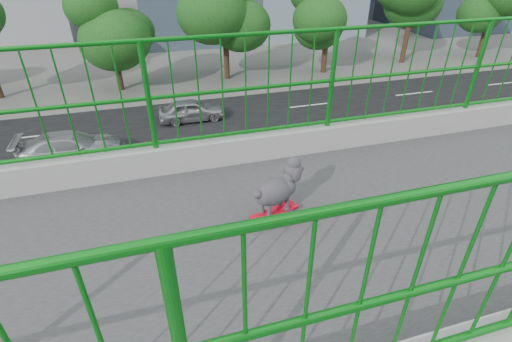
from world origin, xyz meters
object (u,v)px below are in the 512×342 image
at_px(poodle, 278,188).
at_px(car_4, 191,110).
at_px(skateboard, 274,213).
at_px(car_2, 84,180).
at_px(car_5, 437,219).
at_px(car_3, 71,147).
at_px(car_1, 406,169).
at_px(car_6, 272,192).

xyz_separation_m(poodle, car_4, (-18.51, 1.20, -6.65)).
bearing_deg(skateboard, car_2, -179.56).
relative_size(skateboard, car_5, 0.12).
height_order(car_3, car_5, car_3).
relative_size(car_1, car_2, 0.99).
height_order(car_5, car_6, car_6).
distance_m(car_1, car_2, 13.82).
bearing_deg(car_6, car_4, -169.07).
distance_m(skateboard, car_5, 11.93).
height_order(skateboard, car_2, skateboard).
height_order(car_1, car_3, car_1).
distance_m(poodle, car_3, 17.42).
relative_size(car_2, car_6, 0.90).
bearing_deg(car_2, car_1, -103.39).
distance_m(car_1, car_5, 3.34).
xyz_separation_m(skateboard, car_4, (-18.52, 1.23, -6.39)).
relative_size(car_3, car_6, 0.93).
xyz_separation_m(car_3, car_5, (9.60, 13.34, -0.03)).
xyz_separation_m(poodle, car_5, (-5.71, 8.28, -6.63)).
bearing_deg(skateboard, car_6, 142.30).
height_order(poodle, car_3, poodle).
height_order(poodle, car_1, poodle).
distance_m(car_2, car_6, 7.95).
height_order(car_2, car_4, car_2).
xyz_separation_m(car_4, car_6, (9.60, 1.85, 0.07)).
relative_size(poodle, car_3, 0.11).
bearing_deg(car_2, car_5, -117.11).
distance_m(skateboard, car_6, 11.36).
bearing_deg(car_5, car_1, 163.68).
distance_m(car_1, car_3, 15.64).
bearing_deg(skateboard, car_5, 105.91).
height_order(car_4, car_6, car_6).
relative_size(poodle, car_5, 0.13).
relative_size(poodle, car_1, 0.11).
bearing_deg(car_4, car_1, -140.13).
xyz_separation_m(skateboard, car_3, (-15.32, -5.03, -6.34)).
distance_m(car_3, car_6, 10.33).
relative_size(skateboard, car_6, 0.09).
relative_size(poodle, car_4, 0.14).
distance_m(car_4, car_6, 9.78).
xyz_separation_m(car_1, car_6, (0.00, -6.16, -0.04)).
height_order(car_2, car_3, car_3).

